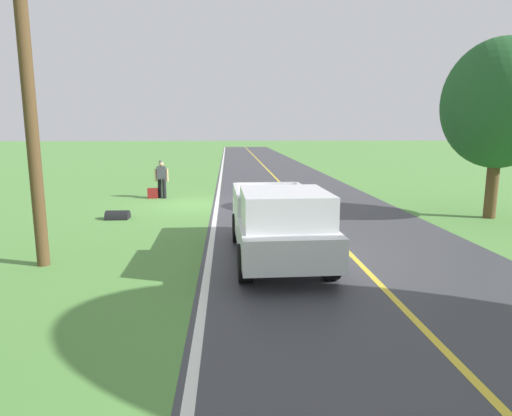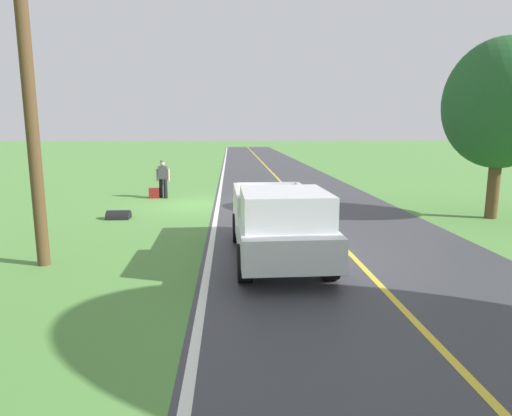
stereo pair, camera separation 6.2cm
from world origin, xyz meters
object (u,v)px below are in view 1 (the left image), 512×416
object	(u,v)px
suitcase_carried	(153,193)
tree_far_side_near	(500,104)
hitchhiker_walking	(162,177)
utility_pole_roadside	(29,99)
pickup_truck_passing	(279,221)

from	to	relation	value
suitcase_carried	tree_far_side_near	world-z (taller)	tree_far_side_near
hitchhiker_walking	utility_pole_roadside	xyz separation A→B (m)	(1.29, 10.08, 2.81)
hitchhiker_walking	utility_pole_roadside	bearing A→B (deg)	82.70
hitchhiker_walking	tree_far_side_near	bearing A→B (deg)	156.40
hitchhiker_walking	tree_far_side_near	xyz separation A→B (m)	(-12.37, 5.40, 2.99)
pickup_truck_passing	utility_pole_roadside	bearing A→B (deg)	0.21
suitcase_carried	utility_pole_roadside	size ratio (longest dim) A/B	0.06
suitcase_carried	hitchhiker_walking	bearing A→B (deg)	100.86
tree_far_side_near	utility_pole_roadside	distance (m)	14.44
hitchhiker_walking	suitcase_carried	xyz separation A→B (m)	(0.42, 0.10, -0.74)
suitcase_carried	pickup_truck_passing	bearing A→B (deg)	22.14
suitcase_carried	utility_pole_roadside	distance (m)	10.63
suitcase_carried	tree_far_side_near	distance (m)	14.34
hitchhiker_walking	suitcase_carried	bearing A→B (deg)	13.77
suitcase_carried	utility_pole_roadside	xyz separation A→B (m)	(0.88, 9.98, 3.55)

